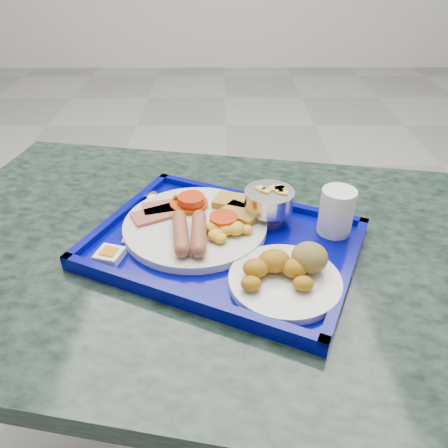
% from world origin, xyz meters
% --- Properties ---
extents(floor, '(6.00, 6.00, 0.00)m').
position_xyz_m(floor, '(0.00, 0.00, 0.00)').
color(floor, gray).
rests_on(floor, ground).
extents(table, '(1.27, 0.96, 0.72)m').
position_xyz_m(table, '(-0.05, -1.11, 0.53)').
color(table, slate).
rests_on(table, floor).
extents(tray, '(0.56, 0.50, 0.03)m').
position_xyz_m(tray, '(-0.02, -1.13, 0.73)').
color(tray, '#020583').
rests_on(tray, table).
extents(main_plate, '(0.27, 0.27, 0.04)m').
position_xyz_m(main_plate, '(-0.07, -1.09, 0.75)').
color(main_plate, silver).
rests_on(main_plate, tray).
extents(bread_plate, '(0.18, 0.18, 0.06)m').
position_xyz_m(bread_plate, '(0.08, -1.24, 0.75)').
color(bread_plate, silver).
rests_on(bread_plate, tray).
extents(fruit_bowl, '(0.10, 0.10, 0.07)m').
position_xyz_m(fruit_bowl, '(0.07, -1.05, 0.77)').
color(fruit_bowl, '#AAAAAD').
rests_on(fruit_bowl, tray).
extents(juice_cup, '(0.06, 0.06, 0.09)m').
position_xyz_m(juice_cup, '(0.19, -1.09, 0.78)').
color(juice_cup, white).
rests_on(juice_cup, tray).
extents(spoon, '(0.06, 0.17, 0.01)m').
position_xyz_m(spoon, '(-0.18, -0.99, 0.74)').
color(spoon, '#AAAAAD').
rests_on(spoon, tray).
extents(knife, '(0.01, 0.16, 0.00)m').
position_xyz_m(knife, '(-0.20, -1.05, 0.73)').
color(knife, '#AAAAAD').
rests_on(knife, tray).
extents(jam_packet, '(0.05, 0.05, 0.02)m').
position_xyz_m(jam_packet, '(-0.22, -1.18, 0.74)').
color(jam_packet, white).
rests_on(jam_packet, tray).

